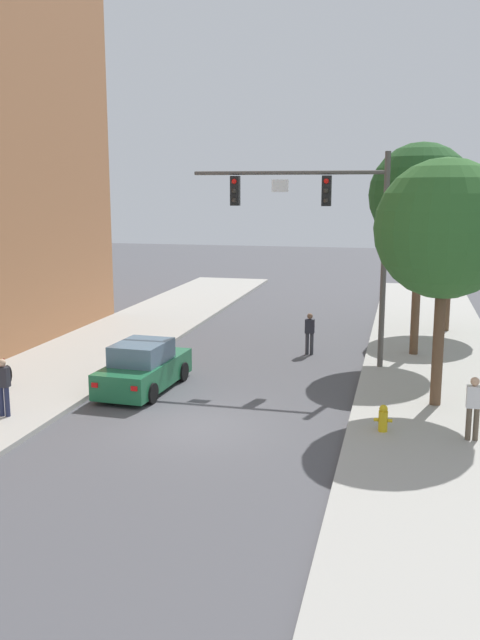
% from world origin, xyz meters
% --- Properties ---
extents(ground_plane, '(120.00, 120.00, 0.00)m').
position_xyz_m(ground_plane, '(0.00, 0.00, 0.00)').
color(ground_plane, '#4C4C51').
extents(sidewalk_right, '(5.00, 60.00, 0.15)m').
position_xyz_m(sidewalk_right, '(6.50, 0.00, 0.07)').
color(sidewalk_right, '#A8A59E').
rests_on(sidewalk_right, ground).
extents(traffic_signal_mast, '(6.93, 0.38, 7.50)m').
position_xyz_m(traffic_signal_mast, '(2.63, 7.19, 5.36)').
color(traffic_signal_mast, '#514C47').
rests_on(traffic_signal_mast, sidewalk_right).
extents(car_lead_green, '(2.00, 4.32, 1.60)m').
position_xyz_m(car_lead_green, '(-2.72, 2.94, 0.72)').
color(car_lead_green, '#1E663D').
rests_on(car_lead_green, ground).
extents(pedestrian_sidewalk_left_walker, '(0.36, 0.22, 1.64)m').
position_xyz_m(pedestrian_sidewalk_left_walker, '(-5.37, -0.84, 1.06)').
color(pedestrian_sidewalk_left_walker, '#232847').
rests_on(pedestrian_sidewalk_left_walker, sidewalk_left).
extents(pedestrian_crossing_road, '(0.36, 0.22, 1.64)m').
position_xyz_m(pedestrian_crossing_road, '(1.81, 9.01, 0.91)').
color(pedestrian_crossing_road, '#333338').
rests_on(pedestrian_crossing_road, ground).
extents(pedestrian_sidewalk_right_walker, '(0.36, 0.22, 1.64)m').
position_xyz_m(pedestrian_sidewalk_right_walker, '(7.14, 0.25, 1.06)').
color(pedestrian_sidewalk_right_walker, brown).
rests_on(pedestrian_sidewalk_right_walker, sidewalk_right).
extents(fire_hydrant, '(0.48, 0.24, 0.72)m').
position_xyz_m(fire_hydrant, '(4.94, 0.37, 0.51)').
color(fire_hydrant, gold).
rests_on(fire_hydrant, sidewalk_right).
extents(street_tree_nearest, '(3.95, 3.95, 7.12)m').
position_xyz_m(street_tree_nearest, '(6.35, 3.08, 5.27)').
color(street_tree_nearest, brown).
rests_on(street_tree_nearest, sidewalk_right).
extents(street_tree_second, '(3.83, 3.83, 7.94)m').
position_xyz_m(street_tree_second, '(5.78, 9.44, 6.14)').
color(street_tree_second, brown).
rests_on(street_tree_second, sidewalk_right).
extents(street_tree_third, '(4.12, 4.12, 7.25)m').
position_xyz_m(street_tree_third, '(7.20, 14.39, 5.32)').
color(street_tree_third, brown).
rests_on(street_tree_third, sidewalk_right).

